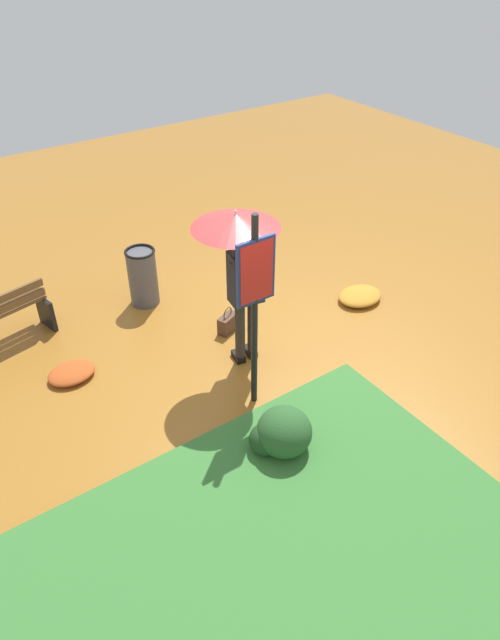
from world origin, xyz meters
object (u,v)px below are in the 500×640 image
person_with_umbrella (240,250)px  info_sign_post (255,294)px  handbag (228,323)px  trash_bin (143,277)px

person_with_umbrella → info_sign_post: (0.27, 0.66, -0.11)m
handbag → trash_bin: size_ratio=0.44×
info_sign_post → trash_bin: 2.73m
person_with_umbrella → handbag: bearing=-108.1°
person_with_umbrella → handbag: person_with_umbrella is taller
person_with_umbrella → trash_bin: person_with_umbrella is taller
info_sign_post → trash_bin: (0.12, -2.53, -1.03)m
handbag → person_with_umbrella: bearing=71.9°
person_with_umbrella → handbag: size_ratio=5.53×
trash_bin → handbag: bearing=115.3°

